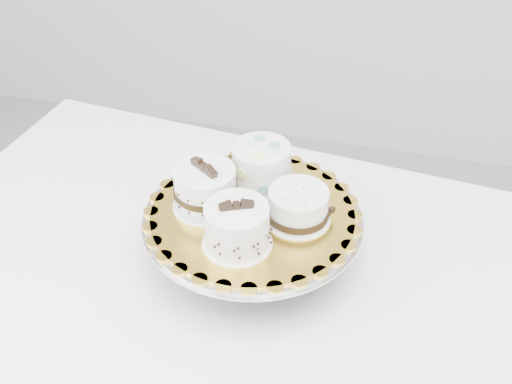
% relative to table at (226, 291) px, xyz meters
% --- Properties ---
extents(table, '(1.37, 0.99, 0.75)m').
position_rel_table_xyz_m(table, '(0.00, 0.00, 0.00)').
color(table, white).
rests_on(table, floor).
extents(cake_stand, '(0.41, 0.41, 0.11)m').
position_rel_table_xyz_m(cake_stand, '(0.05, 0.03, 0.15)').
color(cake_stand, gray).
rests_on(cake_stand, table).
extents(cake_board, '(0.43, 0.43, 0.01)m').
position_rel_table_xyz_m(cake_board, '(0.05, 0.03, 0.18)').
color(cake_board, gold).
rests_on(cake_board, cake_stand).
extents(cake_swirl, '(0.14, 0.14, 0.10)m').
position_rel_table_xyz_m(cake_swirl, '(0.04, -0.05, 0.22)').
color(cake_swirl, white).
rests_on(cake_swirl, cake_board).
extents(cake_banded, '(0.15, 0.15, 0.10)m').
position_rel_table_xyz_m(cake_banded, '(-0.04, 0.03, 0.22)').
color(cake_banded, white).
rests_on(cake_banded, cake_board).
extents(cake_dots, '(0.13, 0.13, 0.08)m').
position_rel_table_xyz_m(cake_dots, '(0.04, 0.13, 0.23)').
color(cake_dots, white).
rests_on(cake_dots, cake_board).
extents(cake_ribbon, '(0.14, 0.14, 0.06)m').
position_rel_table_xyz_m(cake_ribbon, '(0.13, 0.04, 0.21)').
color(cake_ribbon, white).
rests_on(cake_ribbon, cake_board).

